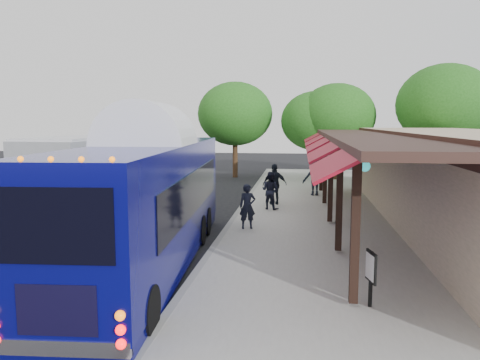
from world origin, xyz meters
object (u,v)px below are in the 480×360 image
at_px(coach_bus, 148,197).
at_px(city_bus, 120,165).
at_px(ped_b, 270,190).
at_px(sign_board, 371,270).
at_px(ped_c, 275,184).
at_px(ped_a, 247,206).
at_px(ped_d, 315,177).

distance_m(coach_bus, city_bus, 10.54).
distance_m(ped_b, sign_board, 10.92).
height_order(ped_c, sign_board, ped_c).
bearing_deg(ped_a, sign_board, -77.48).
xyz_separation_m(ped_a, ped_c, (0.69, 5.04, 0.14)).
xyz_separation_m(ped_a, ped_d, (2.60, 8.01, 0.17)).
bearing_deg(ped_c, ped_a, 74.03).
bearing_deg(city_bus, coach_bus, -58.99).
bearing_deg(ped_d, ped_b, 51.78).
distance_m(coach_bus, sign_board, 6.22).
height_order(coach_bus, ped_d, coach_bus).
bearing_deg(ped_c, ped_d, -130.79).
distance_m(ped_c, sign_board, 12.09).
relative_size(coach_bus, ped_d, 5.82).
bearing_deg(ped_c, sign_board, 94.39).
bearing_deg(ped_a, ped_b, 67.93).
distance_m(city_bus, ped_b, 7.61).
relative_size(coach_bus, ped_a, 7.09).
xyz_separation_m(ped_b, sign_board, (2.75, -10.56, -0.03)).
distance_m(city_bus, sign_board, 15.80).
height_order(coach_bus, ped_c, coach_bus).
bearing_deg(ped_d, ped_a, 59.56).
bearing_deg(ped_d, ped_c, 44.87).
distance_m(coach_bus, ped_b, 8.52).
relative_size(city_bus, ped_c, 6.73).
distance_m(ped_c, ped_d, 3.53).
distance_m(coach_bus, ped_d, 13.14).
relative_size(city_bus, sign_board, 10.77).
relative_size(city_bus, ped_b, 7.65).
height_order(coach_bus, city_bus, coach_bus).
relative_size(coach_bus, ped_c, 6.04).
height_order(ped_b, ped_d, ped_d).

